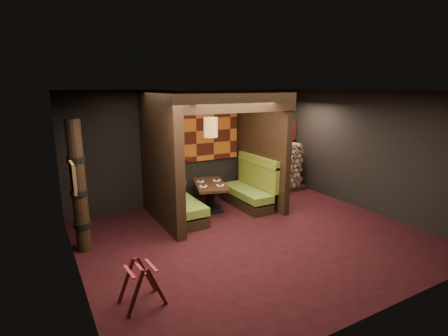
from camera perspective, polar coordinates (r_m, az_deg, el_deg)
The scene contains 23 objects.
floor at distance 7.11m, azimuth 5.25°, elevation -11.27°, with size 6.50×5.50×0.02m, color black.
ceiling at distance 6.47m, azimuth 5.80°, elevation 12.54°, with size 6.50×5.50×0.02m, color black.
wall_back at distance 9.00m, azimuth -4.58°, elevation 3.57°, with size 6.50×0.02×2.85m, color black.
wall_front at distance 4.75m, azimuth 25.02°, elevation -6.59°, with size 6.50×0.02×2.85m, color black.
wall_left at distance 5.52m, azimuth -23.54°, elevation -3.73°, with size 0.02×5.50×2.85m, color black.
wall_right at distance 8.89m, azimuth 23.06°, elevation 2.42°, with size 0.02×5.50×2.85m, color black.
partition_left at distance 7.49m, azimuth -10.37°, elevation 1.42°, with size 0.20×2.20×2.85m, color black.
partition_right at distance 8.74m, azimuth 6.16°, elevation 3.24°, with size 0.15×2.10×2.85m, color black.
header_beam at distance 7.05m, azimuth 2.26°, elevation 10.78°, with size 2.85×0.18×0.44m, color black.
tapa_back_panel at distance 8.88m, azimuth -4.64°, elevation 6.02°, with size 2.40×0.06×1.55m, color #A04E15.
tapa_side_panel at distance 7.62m, azimuth -10.08°, elevation 4.88°, with size 0.04×1.85×1.45m, color #A04E15.
lacquer_shelf at distance 8.71m, azimuth -7.82°, elevation 1.52°, with size 0.60×0.12×0.07m, color #5F1813.
booth_bench_left at distance 7.89m, azimuth -7.39°, elevation -5.59°, with size 0.68×1.60×1.14m.
booth_bench_right at distance 8.73m, azimuth 4.21°, elevation -3.64°, with size 0.68×1.60×1.14m.
dining_table at distance 8.39m, azimuth -2.25°, elevation -4.05°, with size 1.04×1.42×0.67m.
place_settings at distance 8.33m, azimuth -2.26°, elevation -2.45°, with size 0.69×0.71×0.03m.
pendant_lamp at distance 8.02m, azimuth -2.19°, elevation 6.67°, with size 0.32×0.32×1.06m.
framed_picture at distance 5.57m, azimuth -23.39°, elevation -1.49°, with size 0.05×0.36×0.46m.
luggage_rack at distance 5.13m, azimuth -13.35°, elevation -17.68°, with size 0.63×0.46×0.65m.
totem_column at distance 6.66m, azimuth -22.62°, elevation -3.00°, with size 0.31×0.31×2.40m.
firewood_stack at distance 9.98m, azimuth 8.50°, elevation 0.06°, with size 1.73×0.70×1.36m.
mosaic_header at distance 10.06m, azimuth 7.54°, elevation 5.77°, with size 1.83×0.10×0.56m, color maroon.
bay_front_post at distance 9.00m, azimuth 5.67°, elevation 3.54°, with size 0.08×0.08×2.85m, color black.
Camera 1 is at (-3.72, -5.29, 2.94)m, focal length 28.00 mm.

